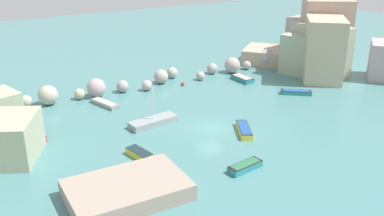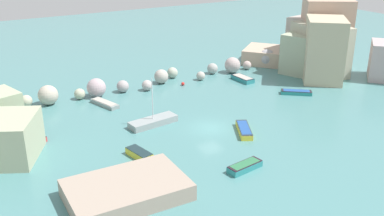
{
  "view_description": "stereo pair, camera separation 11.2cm",
  "coord_description": "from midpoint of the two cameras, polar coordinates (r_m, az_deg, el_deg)",
  "views": [
    {
      "loc": [
        -24.5,
        -38.18,
        20.49
      ],
      "look_at": [
        0.0,
        4.17,
        1.0
      ],
      "focal_mm": 41.47,
      "sensor_mm": 36.0,
      "label": 1
    },
    {
      "loc": [
        -24.4,
        -38.24,
        20.49
      ],
      "look_at": [
        0.0,
        4.17,
        1.0
      ],
      "focal_mm": 41.47,
      "sensor_mm": 36.0,
      "label": 2
    }
  ],
  "objects": [
    {
      "name": "cove_water",
      "position": [
        49.77,
        2.46,
        -2.61
      ],
      "size": [
        160.0,
        160.0,
        0.0
      ],
      "primitive_type": "plane",
      "color": "teal",
      "rests_on": "ground"
    },
    {
      "name": "cliff_headland_right",
      "position": [
        72.5,
        17.22,
        7.41
      ],
      "size": [
        23.79,
        27.85,
        10.86
      ],
      "color": "#B8AC8D",
      "rests_on": "ground"
    },
    {
      "name": "rock_breakwater",
      "position": [
        64.39,
        -2.79,
        4.2
      ],
      "size": [
        39.83,
        4.83,
        2.78
      ],
      "color": "#BAB59A",
      "rests_on": "ground"
    },
    {
      "name": "stone_dock",
      "position": [
        37.48,
        -8.32,
        -10.38
      ],
      "size": [
        9.79,
        6.52,
        1.43
      ],
      "primitive_type": "cube",
      "rotation": [
        0.0,
        0.0,
        -0.02
      ],
      "color": "#A28F7F",
      "rests_on": "ground"
    },
    {
      "name": "channel_buoy",
      "position": [
        63.55,
        -1.13,
        3.14
      ],
      "size": [
        0.49,
        0.49,
        0.49
      ],
      "primitive_type": "sphere",
      "color": "red",
      "rests_on": "cove_water"
    },
    {
      "name": "moored_boat_0",
      "position": [
        50.65,
        -4.95,
        -1.75
      ],
      "size": [
        5.89,
        2.57,
        5.58
      ],
      "rotation": [
        0.0,
        0.0,
        0.13
      ],
      "color": "#8D9798",
      "rests_on": "cove_water"
    },
    {
      "name": "moored_boat_1",
      "position": [
        48.9,
        6.78,
        -2.79
      ],
      "size": [
        3.08,
        4.46,
        0.63
      ],
      "rotation": [
        0.0,
        0.0,
        4.24
      ],
      "color": "yellow",
      "rests_on": "cove_water"
    },
    {
      "name": "moored_boat_2",
      "position": [
        65.92,
        6.57,
        3.78
      ],
      "size": [
        1.77,
        3.81,
        0.66
      ],
      "rotation": [
        0.0,
        0.0,
        1.64
      ],
      "color": "teal",
      "rests_on": "cove_water"
    },
    {
      "name": "moored_boat_3",
      "position": [
        61.64,
        13.32,
        1.98
      ],
      "size": [
        3.95,
        3.48,
        0.55
      ],
      "rotation": [
        0.0,
        0.0,
        5.61
      ],
      "color": "teal",
      "rests_on": "cove_water"
    },
    {
      "name": "moored_boat_4",
      "position": [
        43.71,
        -6.73,
        -5.87
      ],
      "size": [
        1.82,
        3.25,
        0.71
      ],
      "rotation": [
        0.0,
        0.0,
        1.78
      ],
      "color": "yellow",
      "rests_on": "cove_water"
    },
    {
      "name": "moored_boat_5",
      "position": [
        49.57,
        -20.38,
        -3.8
      ],
      "size": [
        3.74,
        3.79,
        0.56
      ],
      "rotation": [
        0.0,
        0.0,
        2.34
      ],
      "color": "#C6393B",
      "rests_on": "cove_water"
    },
    {
      "name": "moored_boat_6",
      "position": [
        57.2,
        -11.12,
        0.58
      ],
      "size": [
        2.53,
        4.62,
        0.54
      ],
      "rotation": [
        0.0,
        0.0,
        5.02
      ],
      "color": "gray",
      "rests_on": "cove_water"
    },
    {
      "name": "moored_boat_7",
      "position": [
        41.53,
        6.88,
        -7.47
      ],
      "size": [
        3.67,
        1.71,
        0.66
      ],
      "rotation": [
        0.0,
        0.0,
        3.29
      ],
      "color": "teal",
      "rests_on": "cove_water"
    }
  ]
}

